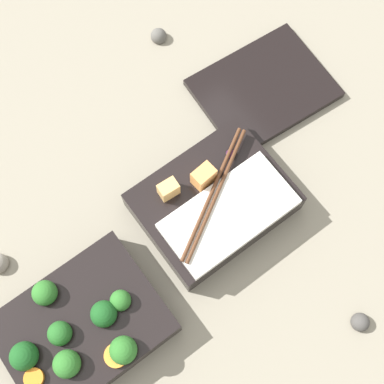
{
  "coord_description": "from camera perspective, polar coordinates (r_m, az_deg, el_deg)",
  "views": [
    {
      "loc": [
        -0.06,
        -0.16,
        0.72
      ],
      "look_at": [
        0.08,
        0.03,
        0.04
      ],
      "focal_mm": 50.0,
      "sensor_mm": 36.0,
      "label": 1
    }
  ],
  "objects": [
    {
      "name": "bento_tray_rice",
      "position": [
        0.73,
        2.43,
        -1.14
      ],
      "size": [
        0.2,
        0.15,
        0.07
      ],
      "color": "black",
      "rests_on": "ground_plane"
    },
    {
      "name": "bento_tray_vegetable",
      "position": [
        0.71,
        -11.63,
        -13.99
      ],
      "size": [
        0.2,
        0.15,
        0.07
      ],
      "color": "black",
      "rests_on": "ground_plane"
    },
    {
      "name": "bento_lid",
      "position": [
        0.84,
        7.63,
        10.88
      ],
      "size": [
        0.2,
        0.16,
        0.01
      ],
      "primitive_type": "cube",
      "rotation": [
        0.0,
        0.0,
        -0.07
      ],
      "color": "black",
      "rests_on": "ground_plane"
    },
    {
      "name": "pebble_1",
      "position": [
        0.75,
        17.5,
        -13.1
      ],
      "size": [
        0.02,
        0.02,
        0.02
      ],
      "primitive_type": "sphere",
      "color": "#474442",
      "rests_on": "ground_plane"
    },
    {
      "name": "ground_plane",
      "position": [
        0.74,
        -3.8,
        -6.6
      ],
      "size": [
        3.0,
        3.0,
        0.0
      ],
      "primitive_type": "plane",
      "color": "gray"
    },
    {
      "name": "pebble_2",
      "position": [
        0.88,
        -3.58,
        16.26
      ],
      "size": [
        0.03,
        0.03,
        0.03
      ],
      "primitive_type": "sphere",
      "color": "#595651",
      "rests_on": "ground_plane"
    }
  ]
}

